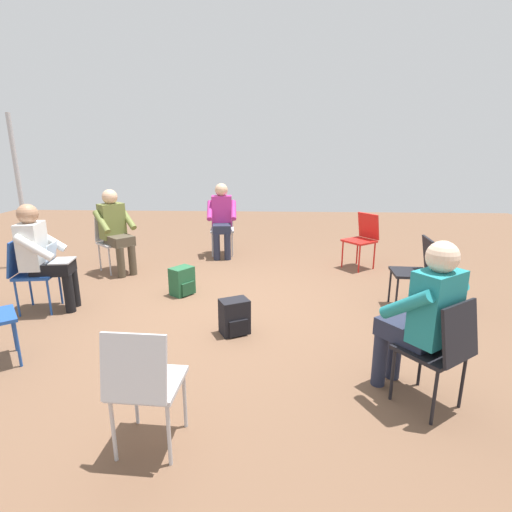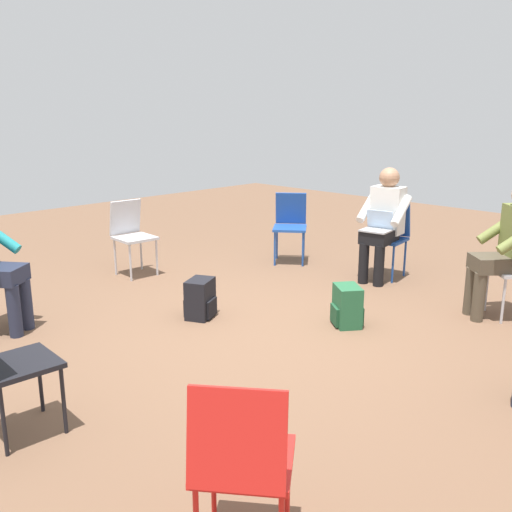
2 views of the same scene
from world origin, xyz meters
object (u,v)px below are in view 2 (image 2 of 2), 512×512
(chair_northwest, at_px, (242,458))
(person_with_laptop, at_px, (384,218))
(person_in_olive, at_px, (509,243))
(backpack_near_laptop_user, at_px, (200,301))
(chair_east, at_px, (131,232))
(chair_southeast, at_px, (290,222))
(backpack_by_empty_chair, at_px, (347,308))
(chair_south, at_px, (389,233))
(chair_north, at_px, (5,358))

(chair_northwest, distance_m, person_with_laptop, 4.39)
(person_in_olive, relative_size, backpack_near_laptop_user, 3.44)
(chair_east, height_order, backpack_near_laptop_user, chair_east)
(chair_northwest, bearing_deg, backpack_near_laptop_user, 106.14)
(person_in_olive, xyz_separation_m, backpack_near_laptop_user, (1.96, 1.95, -0.54))
(chair_southeast, xyz_separation_m, person_in_olive, (-2.70, 0.14, 0.20))
(person_with_laptop, xyz_separation_m, backpack_by_empty_chair, (-0.57, 1.43, -0.53))
(chair_south, xyz_separation_m, person_in_olive, (-1.48, 0.43, 0.20))
(person_in_olive, bearing_deg, backpack_near_laptop_user, 87.79)
(chair_east, bearing_deg, person_with_laptop, 133.45)
(chair_east, bearing_deg, chair_north, 47.92)
(chair_south, height_order, backpack_near_laptop_user, chair_south)
(chair_east, xyz_separation_m, backpack_near_laptop_user, (-1.66, 0.38, -0.34))
(backpack_near_laptop_user, bearing_deg, person_in_olive, -135.21)
(chair_north, height_order, chair_south, same)
(chair_southeast, xyz_separation_m, backpack_near_laptop_user, (-0.74, 2.08, -0.34))
(chair_northwest, bearing_deg, chair_north, 152.34)
(chair_northwest, xyz_separation_m, person_in_olive, (0.41, -3.71, 0.20))
(chair_south, xyz_separation_m, backpack_by_empty_chair, (-0.60, 1.60, -0.34))
(backpack_by_empty_chair, bearing_deg, chair_east, 8.35)
(chair_east, height_order, person_in_olive, person_in_olive)
(person_in_olive, bearing_deg, person_with_laptop, 32.74)
(chair_east, relative_size, chair_north, 1.00)
(backpack_by_empty_chair, bearing_deg, chair_north, 83.24)
(chair_east, bearing_deg, chair_northwest, 65.18)
(chair_north, xyz_separation_m, person_with_laptop, (0.24, -4.25, 0.20))
(chair_east, distance_m, backpack_near_laptop_user, 1.73)
(chair_east, xyz_separation_m, person_with_laptop, (-2.16, -1.83, 0.20))
(chair_south, bearing_deg, backpack_by_empty_chair, 101.84)
(chair_north, bearing_deg, person_in_olive, 75.99)
(chair_southeast, relative_size, backpack_near_laptop_user, 2.36)
(backpack_by_empty_chair, bearing_deg, chair_southeast, -35.72)
(chair_southeast, relative_size, chair_northwest, 1.00)
(person_with_laptop, height_order, backpack_near_laptop_user, person_with_laptop)
(chair_east, distance_m, chair_south, 2.92)
(person_with_laptop, bearing_deg, person_in_olive, 161.16)
(chair_east, xyz_separation_m, chair_northwest, (-4.03, 2.14, 0.00))
(chair_east, relative_size, person_with_laptop, 0.69)
(chair_north, bearing_deg, backpack_by_empty_chair, 86.28)
(chair_southeast, distance_m, backpack_by_empty_chair, 2.26)
(chair_north, height_order, chair_southeast, same)
(chair_north, relative_size, chair_northwest, 1.00)
(person_in_olive, height_order, backpack_near_laptop_user, person_in_olive)
(chair_east, distance_m, person_in_olive, 3.95)
(chair_northwest, distance_m, backpack_by_empty_chair, 2.87)
(person_in_olive, bearing_deg, chair_north, 115.95)
(chair_north, distance_m, person_with_laptop, 4.26)
(chair_south, height_order, chair_northwest, same)
(person_with_laptop, distance_m, backpack_near_laptop_user, 2.33)
(chair_south, xyz_separation_m, chair_northwest, (-1.89, 4.14, 0.00))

